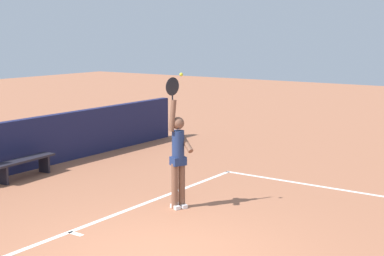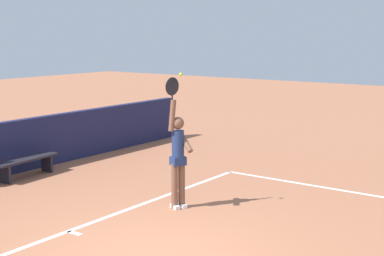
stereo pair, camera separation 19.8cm
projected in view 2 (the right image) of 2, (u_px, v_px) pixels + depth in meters
name	position (u px, v px, depth m)	size (l,w,h in m)	color
ground_plane	(152.00, 256.00, 8.56)	(60.00, 60.00, 0.00)	#A66546
tennis_player	(178.00, 154.00, 10.76)	(0.49, 0.50, 2.52)	brown
tennis_ball	(181.00, 74.00, 10.41)	(0.07, 0.07, 0.07)	#CEDA2E
courtside_bench_near	(27.00, 162.00, 13.16)	(1.69, 0.49, 0.45)	black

